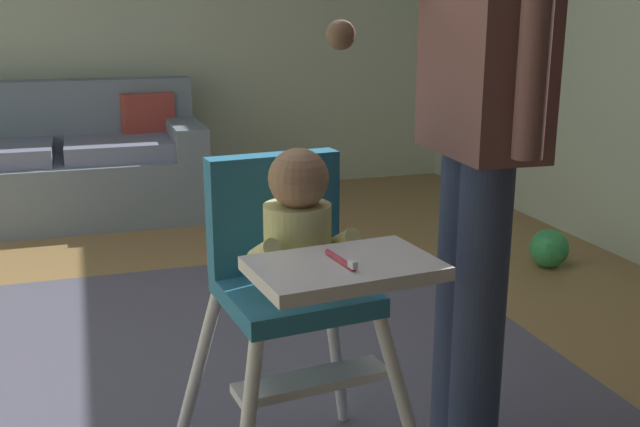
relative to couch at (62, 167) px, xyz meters
The scene contains 7 objects.
ground 2.52m from the couch, 77.84° to the right, with size 6.34×7.45×0.10m, color olive.
wall_far 1.18m from the couch, 44.69° to the left, with size 5.54×0.06×2.52m, color beige.
area_rug 2.61m from the couch, 73.50° to the right, with size 2.23×2.48×0.01m, color #555366.
couch is the anchor object (origin of this frame).
high_chair 3.30m from the couch, 78.70° to the right, with size 0.67×0.77×0.98m.
adult_standing 3.49m from the couch, 70.70° to the right, with size 0.51×0.51×1.71m.
toy_ball_second 3.03m from the couch, 36.84° to the right, with size 0.20×0.20×0.20m, color green.
Camera 1 is at (-0.37, -2.49, 1.28)m, focal length 41.42 mm.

